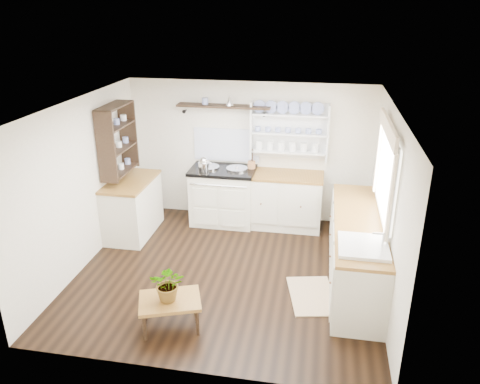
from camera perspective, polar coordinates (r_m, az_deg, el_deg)
floor at (r=6.53m, az=-1.61°, el=-9.72°), size 4.00×3.80×0.01m
wall_back at (r=7.76m, az=1.17°, el=4.94°), size 4.00×0.02×2.30m
wall_right at (r=5.95m, az=17.51°, el=-1.65°), size 0.02×3.80×2.30m
wall_left at (r=6.68m, az=-18.76°, el=0.83°), size 0.02×3.80×2.30m
ceiling at (r=5.66m, az=-1.86°, el=10.46°), size 4.00×3.80×0.01m
window at (r=5.93m, az=17.32°, el=2.62°), size 0.08×1.55×1.22m
aga_cooker at (r=7.75m, az=-2.07°, el=-0.37°), size 1.05×0.73×0.97m
back_cabinets at (r=7.65m, az=5.21°, el=-0.91°), size 1.27×0.63×0.90m
right_cabinets at (r=6.30m, az=13.97°, el=-6.87°), size 0.62×2.43×0.90m
belfast_sink at (r=5.48m, az=14.68°, el=-7.51°), size 0.55×0.60×0.45m
left_cabinets at (r=7.55m, az=-12.96°, el=-1.73°), size 0.62×1.13×0.90m
plate_rack at (r=7.54m, az=6.07°, el=7.52°), size 1.20×0.22×0.90m
high_shelf at (r=7.52m, az=-2.00°, el=10.35°), size 1.50×0.29×0.16m
left_shelving at (r=7.25m, az=-14.72°, el=6.26°), size 0.28×0.80×1.05m
kettle at (r=7.50m, az=-4.41°, el=3.40°), size 0.18×0.18×0.22m
utensil_crock at (r=7.59m, az=1.41°, el=3.23°), size 0.13×0.13×0.15m
center_table at (r=5.44m, az=-8.54°, el=-13.20°), size 0.80×0.68×0.37m
potted_plant at (r=5.29m, az=-8.70°, el=-10.95°), size 0.41×0.37×0.42m
floor_rug at (r=6.11m, az=8.80°, el=-12.36°), size 0.72×0.95×0.02m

